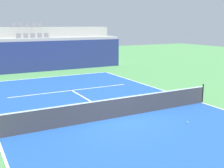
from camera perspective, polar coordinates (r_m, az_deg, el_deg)
name	(u,v)px	position (r m, az deg, el deg)	size (l,w,h in m)	color
ground_plane	(119,117)	(13.63, 1.33, -6.78)	(80.00, 80.00, 0.00)	#4C8C4C
court_surface	(119,117)	(13.63, 1.33, -6.76)	(11.00, 24.00, 0.01)	#1E4C99
baseline_far	(49,77)	(24.42, -12.72, 1.36)	(11.00, 0.10, 0.00)	white
sideline_right	(201,103)	(16.89, 17.63, -3.60)	(0.10, 24.00, 0.00)	white
service_line_far	(72,90)	(19.24, -8.17, -1.29)	(8.26, 0.10, 0.00)	white
centre_service_line	(91,102)	(16.36, -4.24, -3.56)	(0.10, 6.40, 0.00)	white
back_wall	(38,57)	(27.39, -14.77, 5.37)	(17.29, 0.30, 2.85)	navy
stands_tier_lower	(34,54)	(28.69, -15.44, 5.89)	(17.29, 2.40, 3.12)	#9E9E99
stands_tier_upper	(29,47)	(30.98, -16.52, 7.16)	(17.29, 2.40, 4.09)	#9E9E99
seating_row_lower	(33,36)	(28.66, -15.67, 9.25)	(3.11, 0.44, 0.44)	slate
seating_row_upper	(27,26)	(30.98, -16.80, 11.17)	(3.11, 0.44, 0.44)	slate
tennis_net	(119,107)	(13.48, 1.34, -4.74)	(11.08, 0.08, 1.07)	black
tennis_ball_0	(187,122)	(13.29, 15.02, -7.50)	(0.07, 0.07, 0.07)	#CCE033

